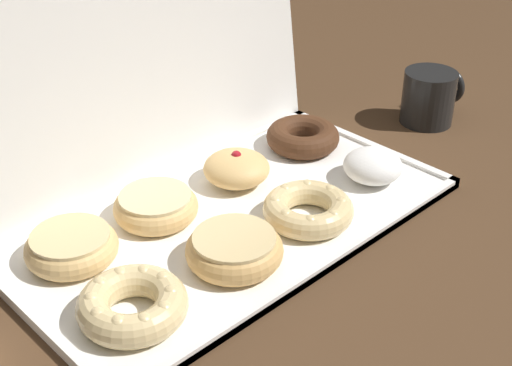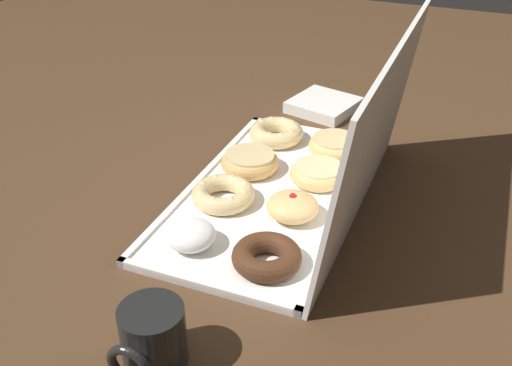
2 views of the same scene
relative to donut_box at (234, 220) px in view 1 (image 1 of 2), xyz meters
The scene contains 12 objects.
ground_plane 0.01m from the donut_box, ahead, with size 3.00×3.00×0.00m, color #4C331E.
donut_box is the anchor object (origin of this frame).
box_lid_open 0.24m from the donut_box, 90.00° to the left, with size 0.57×0.32×0.01m, color white.
cruller_donut_0 0.22m from the donut_box, 161.61° to the right, with size 0.12×0.12×0.04m.
glazed_ring_donut_1 0.10m from the donut_box, 131.79° to the right, with size 0.12×0.12×0.04m.
cruller_donut_2 0.10m from the donut_box, 48.48° to the right, with size 0.12×0.12×0.03m.
powdered_filled_donut_3 0.21m from the donut_box, 17.60° to the right, with size 0.08×0.08×0.04m.
glazed_ring_donut_4 0.21m from the donut_box, 161.48° to the left, with size 0.11×0.11×0.04m.
glazed_ring_donut_5 0.10m from the donut_box, 137.08° to the left, with size 0.11×0.11×0.03m.
jelly_filled_donut_6 0.09m from the donut_box, 44.81° to the left, with size 0.09×0.09×0.05m.
chocolate_cake_ring_donut_7 0.22m from the donut_box, 18.56° to the left, with size 0.11×0.11×0.03m.
coffee_mug 0.43m from the donut_box, ahead, with size 0.11×0.09×0.09m.
Camera 1 is at (-0.51, -0.57, 0.52)m, focal length 49.96 mm.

